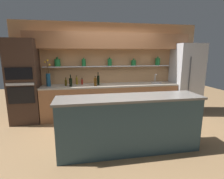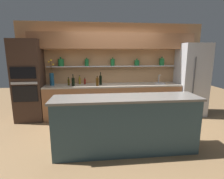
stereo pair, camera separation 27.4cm
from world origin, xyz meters
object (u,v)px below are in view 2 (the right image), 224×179
Objects in this scene: bottle_spirit_2 at (97,82)px; bottle_wine_4 at (73,82)px; flower_vase at (52,78)px; refrigerator at (191,80)px; bottle_oil_0 at (80,81)px; bottle_sauce_1 at (85,81)px; sink_fixture at (160,83)px; bottle_wine_5 at (101,80)px; oven_tower at (29,81)px; bottle_oil_3 at (69,82)px.

bottle_spirit_2 is 0.64m from bottle_wine_4.
bottle_wine_4 is (0.57, -0.12, -0.09)m from flower_vase.
refrigerator is 7.61× the size of bottle_spirit_2.
bottle_sauce_1 is (0.14, -0.03, -0.02)m from bottle_oil_0.
flower_vase is 2.36× the size of sink_fixture.
bottle_oil_0 is 0.30m from bottle_wine_4.
bottle_oil_0 is 0.69× the size of bottle_wine_5.
flower_vase is 1.22m from bottle_spirit_2.
flower_vase reaches higher than bottle_sauce_1.
refrigerator is 6.64× the size of bottle_wine_4.
oven_tower is at bearing 175.83° from bottle_wine_4.
sink_fixture is at bearing -3.70° from bottle_sauce_1.
bottle_wine_5 reaches higher than bottle_wine_4.
refrigerator is at bearing -1.09° from flower_vase.
oven_tower is at bearing -174.08° from bottle_sauce_1.
bottle_spirit_2 is at bearing -119.26° from bottle_wine_5.
bottle_oil_3 is at bearing 179.64° from refrigerator.
bottle_sauce_1 is (1.44, 0.15, -0.06)m from oven_tower.
bottle_wine_4 is at bearing -177.72° from sink_fixture.
bottle_oil_0 is 1.07× the size of bottle_oil_3.
bottle_wine_4 is at bearing -28.35° from bottle_oil_3.
bottle_wine_4 is (-3.32, -0.05, 0.02)m from refrigerator.
oven_tower is at bearing 174.88° from bottle_spirit_2.
sink_fixture reaches higher than bottle_oil_3.
bottle_sauce_1 is 0.59× the size of bottle_wine_4.
bottle_oil_3 is at bearing -178.55° from bottle_wine_5.
bottle_sauce_1 is (0.86, 0.11, -0.12)m from flower_vase.
bottle_wine_4 is 0.88× the size of bottle_wine_5.
oven_tower is at bearing -179.80° from bottle_wine_5.
flower_vase is at bearing 167.98° from bottle_wine_4.
bottle_oil_3 is at bearing -144.81° from bottle_oil_0.
refrigerator is 2.94× the size of flower_vase.
sink_fixture is 2.13m from bottle_sauce_1.
bottle_oil_0 reaches higher than bottle_sauce_1.
refrigerator is at bearing -0.95° from bottle_wine_5.
bottle_wine_5 is at bearing 7.09° from bottle_wine_4.
bottle_wine_5 is at bearing 0.20° from oven_tower.
bottle_wine_5 reaches higher than sink_fixture.
refrigerator is 3.32m from bottle_wine_4.
bottle_wine_4 is at bearing -4.17° from oven_tower.
oven_tower is (-4.47, 0.04, 0.04)m from refrigerator.
sink_fixture is 1.69m from bottle_wine_5.
oven_tower is at bearing -176.29° from flower_vase.
refrigerator is at bearing 2.62° from bottle_spirit_2.
oven_tower reaches higher than bottle_oil_0.
refrigerator is 2.59m from bottle_wine_5.
flower_vase reaches higher than bottle_wine_5.
bottle_wine_5 is (-2.59, 0.04, 0.04)m from refrigerator.
bottle_sauce_1 is at bearing 137.72° from bottle_spirit_2.
bottle_wine_4 is at bearing 173.17° from bottle_spirit_2.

